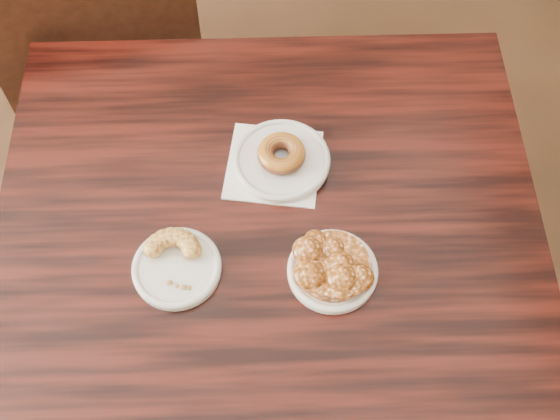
{
  "coord_description": "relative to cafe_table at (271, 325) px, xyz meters",
  "views": [
    {
      "loc": [
        0.24,
        -0.7,
        1.79
      ],
      "look_at": [
        0.31,
        -0.14,
        0.8
      ],
      "focal_mm": 45.0,
      "sensor_mm": 36.0,
      "label": 1
    }
  ],
  "objects": [
    {
      "name": "plate_fritter",
      "position": [
        0.1,
        -0.06,
        0.38
      ],
      "size": [
        0.15,
        0.15,
        0.01
      ],
      "primitive_type": "cylinder",
      "color": "white",
      "rests_on": "cafe_table"
    },
    {
      "name": "apple_fritter",
      "position": [
        0.1,
        -0.06,
        0.41
      ],
      "size": [
        0.16,
        0.16,
        0.04
      ],
      "primitive_type": null,
      "color": "#401E06",
      "rests_on": "plate_fritter"
    },
    {
      "name": "plate_cruller",
      "position": [
        -0.15,
        -0.03,
        0.38
      ],
      "size": [
        0.15,
        0.15,
        0.01
      ],
      "primitive_type": "cylinder",
      "color": "silver",
      "rests_on": "cafe_table"
    },
    {
      "name": "cafe_table",
      "position": [
        0.0,
        0.0,
        0.0
      ],
      "size": [
        1.02,
        1.02,
        0.75
      ],
      "primitive_type": "cube",
      "rotation": [
        0.0,
        0.0,
        -0.1
      ],
      "color": "black",
      "rests_on": "floor"
    },
    {
      "name": "napkin",
      "position": [
        0.03,
        0.16,
        0.38
      ],
      "size": [
        0.2,
        0.2,
        0.0
      ],
      "primitive_type": "cube",
      "rotation": [
        0.0,
        0.0,
        -0.25
      ],
      "color": "white",
      "rests_on": "cafe_table"
    },
    {
      "name": "floor",
      "position": [
        -0.29,
        0.17,
        -0.38
      ],
      "size": [
        5.0,
        5.0,
        0.0
      ],
      "primitive_type": "plane",
      "color": "black",
      "rests_on": "ground"
    },
    {
      "name": "cruller_fragment",
      "position": [
        -0.15,
        -0.03,
        0.4
      ],
      "size": [
        0.11,
        0.11,
        0.03
      ],
      "primitive_type": null,
      "color": "brown",
      "rests_on": "plate_cruller"
    },
    {
      "name": "chair_far",
      "position": [
        -0.35,
        0.78,
        0.08
      ],
      "size": [
        0.6,
        0.6,
        0.9
      ],
      "primitive_type": null,
      "rotation": [
        0.0,
        0.0,
        3.4
      ],
      "color": "black",
      "rests_on": "floor"
    },
    {
      "name": "plate_donut",
      "position": [
        0.04,
        0.16,
        0.39
      ],
      "size": [
        0.17,
        0.17,
        0.01
      ],
      "primitive_type": "cylinder",
      "color": "silver",
      "rests_on": "napkin"
    },
    {
      "name": "glazed_donut",
      "position": [
        0.04,
        0.16,
        0.41
      ],
      "size": [
        0.09,
        0.09,
        0.03
      ],
      "primitive_type": "torus",
      "color": "#905914",
      "rests_on": "plate_donut"
    }
  ]
}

